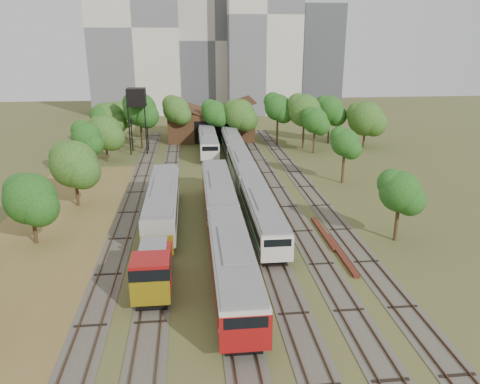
{
  "coord_description": "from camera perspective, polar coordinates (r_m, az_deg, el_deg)",
  "views": [
    {
      "loc": [
        -4.81,
        -32.17,
        18.5
      ],
      "look_at": [
        0.34,
        16.26,
        2.5
      ],
      "focal_mm": 35.0,
      "sensor_mm": 36.0,
      "label": 1
    }
  ],
  "objects": [
    {
      "name": "railcar_green_set",
      "position": [
        63.29,
        0.33,
        2.9
      ],
      "size": [
        2.78,
        52.08,
        3.44
      ],
      "color": "black",
      "rests_on": "ground"
    },
    {
      "name": "maintenance_shed",
      "position": [
        91.56,
        -3.63,
        8.35
      ],
      "size": [
        16.45,
        11.55,
        7.58
      ],
      "color": "#392515",
      "rests_on": "ground"
    },
    {
      "name": "dry_grass_patch",
      "position": [
        46.14,
        -22.27,
        -6.88
      ],
      "size": [
        14.0,
        60.0,
        0.04
      ],
      "primitive_type": "cube",
      "color": "brown",
      "rests_on": "ground"
    },
    {
      "name": "tree_band_right",
      "position": [
        64.17,
        12.34,
        5.9
      ],
      "size": [
        5.43,
        40.25,
        7.62
      ],
      "color": "#382616",
      "rests_on": "ground"
    },
    {
      "name": "railcar_red_set",
      "position": [
        43.7,
        -1.94,
        -3.92
      ],
      "size": [
        3.15,
        34.58,
        3.9
      ],
      "color": "black",
      "rests_on": "ground"
    },
    {
      "name": "tree_band_left",
      "position": [
        64.31,
        -19.0,
        5.1
      ],
      "size": [
        8.53,
        73.94,
        8.34
      ],
      "color": "#382616",
      "rests_on": "ground"
    },
    {
      "name": "tower_far_right",
      "position": [
        147.44,
        9.58,
        16.2
      ],
      "size": [
        12.0,
        12.0,
        28.0
      ],
      "primitive_type": "cube",
      "color": "#43464B",
      "rests_on": "ground"
    },
    {
      "name": "rail_pile_far",
      "position": [
        43.2,
        12.18,
        -7.41
      ],
      "size": [
        0.53,
        8.56,
        0.28
      ],
      "primitive_type": "cube",
      "color": "#5E281A",
      "rests_on": "ground"
    },
    {
      "name": "rail_pile_near",
      "position": [
        47.29,
        10.19,
        -4.97
      ],
      "size": [
        0.54,
        8.12,
        0.27
      ],
      "primitive_type": "cube",
      "color": "#5E281A",
      "rests_on": "ground"
    },
    {
      "name": "shunter_locomotive",
      "position": [
        36.42,
        -10.55,
        -9.47
      ],
      "size": [
        2.82,
        8.1,
        3.7
      ],
      "color": "black",
      "rests_on": "ground"
    },
    {
      "name": "old_grey_coach",
      "position": [
        49.97,
        -9.39,
        -1.19
      ],
      "size": [
        3.15,
        18.0,
        3.9
      ],
      "color": "black",
      "rests_on": "ground"
    },
    {
      "name": "ground",
      "position": [
        37.42,
        2.16,
        -11.46
      ],
      "size": [
        240.0,
        240.0,
        0.0
      ],
      "primitive_type": "plane",
      "color": "#475123",
      "rests_on": "ground"
    },
    {
      "name": "tree_band_far",
      "position": [
        83.99,
        0.61,
        9.59
      ],
      "size": [
        50.93,
        10.86,
        9.73
      ],
      "color": "#382616",
      "rests_on": "ground"
    },
    {
      "name": "tower_right",
      "position": [
        125.71,
        2.72,
        20.67
      ],
      "size": [
        18.0,
        16.0,
        48.0
      ],
      "primitive_type": "cube",
      "color": "beige",
      "rests_on": "ground"
    },
    {
      "name": "tower_left",
      "position": [
        127.88,
        -12.68,
        18.89
      ],
      "size": [
        22.0,
        16.0,
        42.0
      ],
      "primitive_type": "cube",
      "color": "beige",
      "rests_on": "ground"
    },
    {
      "name": "water_tower",
      "position": [
        80.2,
        -12.51,
        11.04
      ],
      "size": [
        3.12,
        3.12,
        10.81
      ],
      "color": "black",
      "rests_on": "ground"
    },
    {
      "name": "tower_centre",
      "position": [
        132.35,
        -3.27,
        17.94
      ],
      "size": [
        20.0,
        18.0,
        36.0
      ],
      "primitive_type": "cube",
      "color": "#B7B2A6",
      "rests_on": "ground"
    },
    {
      "name": "tracks",
      "position": [
        60.22,
        -1.83,
        0.33
      ],
      "size": [
        24.6,
        80.0,
        0.19
      ],
      "color": "#4C473D",
      "rests_on": "ground"
    },
    {
      "name": "railcar_rear",
      "position": [
        79.15,
        -3.92,
        6.05
      ],
      "size": [
        2.94,
        16.08,
        3.63
      ],
      "color": "black",
      "rests_on": "ground"
    }
  ]
}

